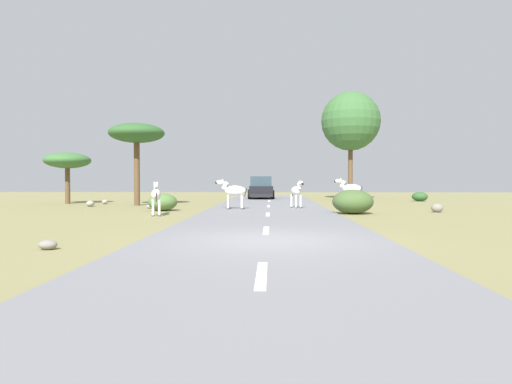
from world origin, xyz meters
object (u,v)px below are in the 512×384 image
zebra_3 (350,189)px  bush_2 (163,202)px  rock_4 (150,207)px  zebra_1 (233,191)px  zebra_0 (297,191)px  tree_3 (67,161)px  bush_3 (353,202)px  rock_3 (48,245)px  tree_0 (351,122)px  rock_2 (105,202)px  car_0 (261,188)px  bush_4 (420,197)px  zebra_2 (156,195)px  tree_2 (137,134)px  rock_0 (90,204)px  rock_1 (437,208)px

zebra_3 → bush_2: zebra_3 is taller
rock_4 → zebra_1: bearing=-13.5°
zebra_0 → tree_3: (-14.09, 4.51, 1.78)m
bush_3 → rock_4: bearing=161.1°
zebra_0 → rock_3: bearing=48.0°
tree_3 → bush_3: (16.37, -7.89, -2.15)m
rock_3 → tree_0: bearing=66.8°
tree_0 → rock_2: 18.83m
bush_2 → rock_4: bearing=122.1°
zebra_0 → car_0: 12.47m
zebra_3 → bush_4: zebra_3 is taller
tree_3 → rock_2: size_ratio=8.65×
zebra_2 → rock_4: size_ratio=4.05×
zebra_1 → rock_3: (-2.88, -12.79, -0.84)m
zebra_1 → tree_0: bearing=-30.6°
tree_2 → rock_3: (3.12, -16.66, -4.06)m
zebra_0 → zebra_3: bearing=-150.5°
zebra_3 → rock_2: 15.09m
rock_0 → zebra_2: bearing=-49.4°
rock_1 → rock_0: bearing=167.5°
tree_0 → rock_0: bearing=-148.9°
zebra_3 → car_0: bearing=57.0°
bush_2 → bush_4: bush_2 is taller
car_0 → rock_2: car_0 is taller
tree_3 → rock_2: 3.54m
rock_3 → zebra_1: bearing=77.3°
tree_3 → rock_4: tree_3 is taller
zebra_0 → rock_0: (-11.49, 1.64, -0.74)m
bush_2 → rock_2: 7.87m
rock_2 → rock_4: bearing=-46.9°
bush_4 → bush_2: bearing=-146.4°
zebra_3 → zebra_1: bearing=150.0°
bush_3 → rock_3: (-8.34, -10.46, -0.43)m
zebra_3 → bush_4: (5.77, 5.02, -0.64)m
tree_0 → zebra_1: bearing=-122.5°
zebra_0 → tree_3: tree_3 is taller
zebra_2 → tree_0: bearing=40.6°
tree_0 → bush_4: 7.65m
bush_2 → tree_2: bearing=120.1°
tree_3 → rock_1: bearing=-18.4°
bush_4 → rock_2: size_ratio=2.94×
zebra_2 → rock_4: 4.93m
zebra_0 → rock_1: bearing=141.7°
rock_4 → tree_3: bearing=145.2°
zebra_1 → car_0: size_ratio=0.36×
rock_1 → rock_3: rock_1 is taller
bush_3 → rock_0: bush_3 is taller
zebra_0 → tree_2: size_ratio=0.31×
bush_2 → bush_3: (8.84, -1.68, 0.11)m
car_0 → zebra_1: bearing=83.3°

